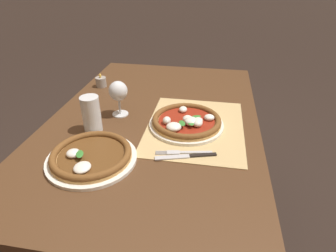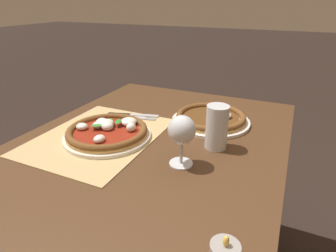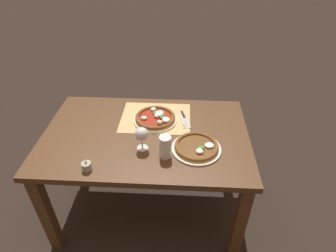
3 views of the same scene
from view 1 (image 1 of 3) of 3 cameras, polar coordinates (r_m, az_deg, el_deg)
name	(u,v)px [view 1 (image 1 of 3)]	position (r m, az deg, el deg)	size (l,w,h in m)	color
ground_plane	(157,231)	(1.70, -2.15, -20.57)	(24.00, 24.00, 0.00)	black
dining_table	(155,137)	(1.27, -2.70, -2.26)	(1.36, 0.88, 0.74)	#4C301C
paper_placemat	(195,127)	(1.15, 5.53, -0.12)	(0.49, 0.39, 0.00)	tan
pizza_near	(187,122)	(1.14, 3.79, 0.91)	(0.30, 0.30, 0.05)	silver
pizza_far	(91,156)	(0.98, -15.37, -5.89)	(0.31, 0.31, 0.05)	silver
wine_glass	(118,93)	(1.21, -10.13, 6.65)	(0.08, 0.08, 0.16)	silver
pint_glass	(91,115)	(1.13, -15.28, 2.22)	(0.07, 0.07, 0.15)	silver
fork	(183,152)	(0.99, 3.14, -5.39)	(0.05, 0.20, 0.00)	#B7B7BC
knife	(186,156)	(0.97, 3.62, -6.18)	(0.08, 0.21, 0.01)	black
votive_candle	(101,82)	(1.56, -13.44, 8.64)	(0.06, 0.06, 0.07)	gray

